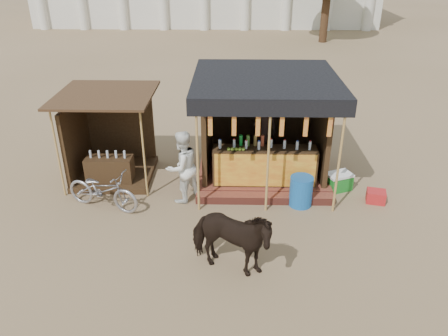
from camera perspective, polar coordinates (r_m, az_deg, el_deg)
ground at (r=9.26m, az=-0.22°, el=-10.63°), size 120.00×120.00×0.00m
main_stall at (r=11.68m, az=5.13°, el=3.60°), size 3.60×3.61×2.78m
secondary_stall at (r=12.08m, az=-15.03°, el=2.64°), size 2.40×2.40×2.38m
cow at (r=8.29m, az=0.79°, el=-9.42°), size 1.91×1.37×1.47m
motorbike at (r=10.75m, az=-15.59°, el=-2.76°), size 1.99×1.24×0.99m
bystander at (r=10.54m, az=-5.49°, el=0.13°), size 1.12×1.11×1.82m
blue_barrel at (r=10.70m, az=10.03°, el=-3.01°), size 0.72×0.72×0.75m
red_crate at (r=11.40m, az=19.21°, el=-3.52°), size 0.52×0.47×0.30m
cooler at (r=11.64m, az=14.73°, el=-1.70°), size 0.76×0.65×0.46m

